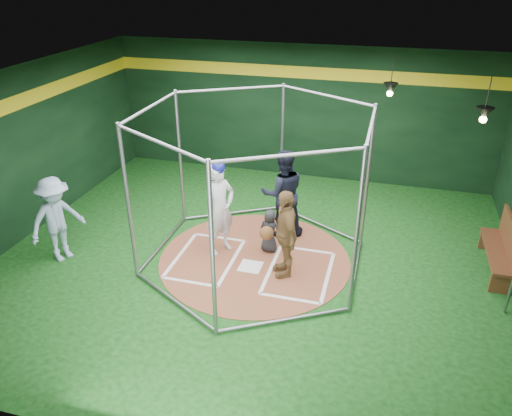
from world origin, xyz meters
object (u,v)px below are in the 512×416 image
(visitor_leopard, at_px, (285,233))
(dugout_bench, at_px, (503,247))
(umpire, at_px, (283,193))
(batter_figure, at_px, (220,208))

(visitor_leopard, xyz_separation_m, dugout_bench, (3.95, 1.20, -0.35))
(visitor_leopard, relative_size, dugout_bench, 0.98)
(visitor_leopard, height_order, umpire, umpire)
(visitor_leopard, height_order, dugout_bench, visitor_leopard)
(visitor_leopard, distance_m, umpire, 1.52)
(visitor_leopard, xyz_separation_m, umpire, (-0.38, 1.47, 0.10))
(umpire, bearing_deg, dugout_bench, 153.16)
(batter_figure, height_order, umpire, batter_figure)
(batter_figure, bearing_deg, visitor_leopard, -17.59)
(batter_figure, distance_m, dugout_bench, 5.45)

